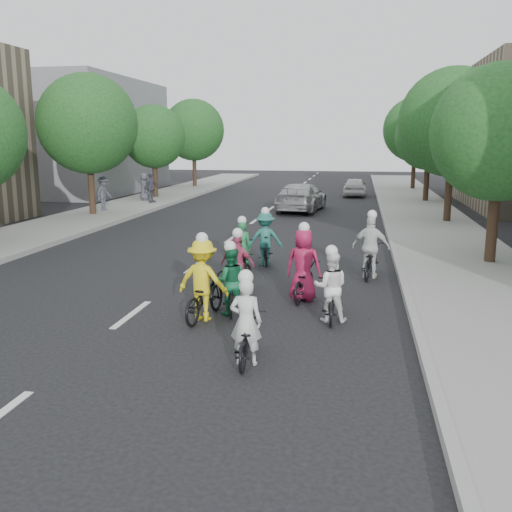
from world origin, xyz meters
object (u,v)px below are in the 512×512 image
(cyclist_7, at_px, (265,243))
(follow_car_lead, at_px, (301,197))
(cyclist_3, at_px, (238,269))
(cyclist_6, at_px, (331,294))
(cyclist_0, at_px, (247,333))
(cyclist_1, at_px, (231,287))
(follow_car_trail, at_px, (355,187))
(cyclist_8, at_px, (371,254))
(spectator_0, at_px, (104,193))
(cyclist_5, at_px, (243,252))
(cyclist_4, at_px, (304,273))
(spectator_1, at_px, (151,187))
(cyclist_2, at_px, (204,287))
(spectator_2, at_px, (144,187))

(cyclist_7, distance_m, follow_car_lead, 13.61)
(cyclist_3, bearing_deg, cyclist_6, 154.42)
(cyclist_0, bearing_deg, cyclist_1, -73.35)
(cyclist_7, height_order, follow_car_trail, cyclist_7)
(cyclist_0, relative_size, cyclist_1, 1.01)
(cyclist_8, bearing_deg, spectator_0, -32.13)
(cyclist_0, distance_m, cyclist_5, 6.96)
(cyclist_3, distance_m, spectator_0, 17.60)
(spectator_0, bearing_deg, follow_car_lead, -66.07)
(cyclist_4, xyz_separation_m, cyclist_8, (1.61, 2.60, -0.01))
(cyclist_0, xyz_separation_m, cyclist_8, (2.18, 6.70, 0.12))
(spectator_0, xyz_separation_m, spectator_1, (1.06, 4.03, -0.01))
(cyclist_1, xyz_separation_m, spectator_1, (-9.34, 20.06, 0.41))
(cyclist_2, height_order, cyclist_8, cyclist_8)
(cyclist_7, relative_size, follow_car_trail, 0.48)
(cyclist_1, height_order, follow_car_trail, cyclist_1)
(cyclist_4, xyz_separation_m, cyclist_6, (0.72, -1.47, -0.08))
(cyclist_5, xyz_separation_m, follow_car_lead, (0.22, 14.57, 0.17))
(spectator_2, bearing_deg, follow_car_lead, -127.21)
(cyclist_4, bearing_deg, spectator_2, -50.87)
(cyclist_8, distance_m, spectator_0, 18.04)
(cyclist_2, relative_size, cyclist_6, 1.16)
(cyclist_6, bearing_deg, cyclist_1, -4.57)
(follow_car_trail, bearing_deg, spectator_0, 42.02)
(follow_car_lead, height_order, spectator_2, spectator_2)
(cyclist_2, bearing_deg, cyclist_6, -162.16)
(spectator_2, bearing_deg, cyclist_3, -175.76)
(cyclist_1, bearing_deg, spectator_0, -68.77)
(cyclist_3, bearing_deg, cyclist_0, 114.69)
(cyclist_8, distance_m, follow_car_lead, 15.07)
(follow_car_trail, bearing_deg, cyclist_7, 83.41)
(cyclist_0, xyz_separation_m, follow_car_trail, (1.47, 30.39, 0.10))
(follow_car_trail, relative_size, spectator_1, 2.11)
(cyclist_1, distance_m, spectator_0, 19.11)
(cyclist_0, distance_m, follow_car_trail, 30.42)
(cyclist_3, xyz_separation_m, follow_car_lead, (-0.17, 17.01, 0.13))
(cyclist_3, relative_size, spectator_0, 0.99)
(cyclist_4, xyz_separation_m, spectator_0, (-11.85, 14.61, 0.38))
(spectator_1, relative_size, spectator_2, 1.07)
(follow_car_lead, bearing_deg, cyclist_0, 99.41)
(cyclist_1, bearing_deg, cyclist_5, -93.67)
(cyclist_7, height_order, spectator_0, spectator_0)
(cyclist_0, relative_size, cyclist_7, 0.93)
(cyclist_6, relative_size, spectator_1, 0.93)
(spectator_0, xyz_separation_m, spectator_2, (0.21, 5.18, -0.06))
(cyclist_1, distance_m, cyclist_7, 5.09)
(cyclist_1, xyz_separation_m, follow_car_trail, (2.35, 27.71, 0.01))
(cyclist_0, xyz_separation_m, cyclist_7, (-0.96, 7.77, 0.17))
(cyclist_2, bearing_deg, spectator_1, -57.41)
(spectator_2, bearing_deg, spectator_0, 154.82)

